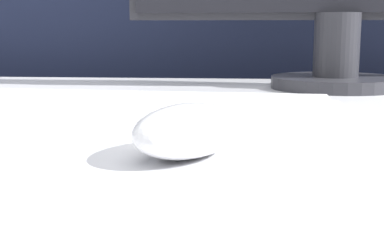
# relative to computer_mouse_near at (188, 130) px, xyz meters

# --- Properties ---
(partition_panel) EXTENTS (5.00, 0.03, 1.12)m
(partition_panel) POSITION_rel_computer_mouse_near_xyz_m (0.02, 0.81, -0.22)
(partition_panel) COLOR black
(partition_panel) RESTS_ON ground_plane
(computer_mouse_near) EXTENTS (0.12, 0.14, 0.04)m
(computer_mouse_near) POSITION_rel_computer_mouse_near_xyz_m (0.00, 0.00, 0.00)
(computer_mouse_near) COLOR white
(computer_mouse_near) RESTS_ON desk
(keyboard) EXTENTS (0.46, 0.14, 0.02)m
(keyboard) POSITION_rel_computer_mouse_near_xyz_m (-0.07, 0.19, -0.01)
(keyboard) COLOR white
(keyboard) RESTS_ON desk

